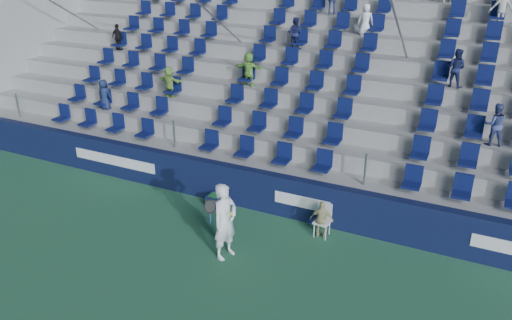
{
  "coord_description": "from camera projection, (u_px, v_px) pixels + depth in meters",
  "views": [
    {
      "loc": [
        5.55,
        -8.35,
        7.14
      ],
      "look_at": [
        0.2,
        2.8,
        1.7
      ],
      "focal_mm": 35.0,
      "sensor_mm": 36.0,
      "label": 1
    }
  ],
  "objects": [
    {
      "name": "tennis_player",
      "position": [
        225.0,
        221.0,
        11.95
      ],
      "size": [
        0.72,
        0.81,
        1.96
      ],
      "color": "white",
      "rests_on": "ground"
    },
    {
      "name": "line_judge",
      "position": [
        322.0,
        220.0,
        12.93
      ],
      "size": [
        0.64,
        0.35,
        1.04
      ],
      "primitive_type": "imported",
      "rotation": [
        0.0,
        0.0,
        3.31
      ],
      "color": "tan",
      "rests_on": "ground"
    },
    {
      "name": "ground",
      "position": [
        198.0,
        266.0,
        11.97
      ],
      "size": [
        70.0,
        70.0,
        0.0
      ],
      "primitive_type": "plane",
      "color": "#2B6442",
      "rests_on": "ground"
    },
    {
      "name": "grandstand",
      "position": [
        316.0,
        93.0,
        17.9
      ],
      "size": [
        24.0,
        8.17,
        6.63
      ],
      "color": "#9B9B96",
      "rests_on": "ground"
    },
    {
      "name": "ball_bin",
      "position": [
        218.0,
        201.0,
        14.56
      ],
      "size": [
        0.63,
        0.42,
        0.35
      ],
      "color": "#111A3E",
      "rests_on": "ground"
    },
    {
      "name": "line_judge_chair",
      "position": [
        324.0,
        217.0,
        13.06
      ],
      "size": [
        0.43,
        0.44,
        0.9
      ],
      "color": "white",
      "rests_on": "ground"
    },
    {
      "name": "sponsor_wall",
      "position": [
        255.0,
        189.0,
        14.32
      ],
      "size": [
        24.0,
        0.32,
        1.2
      ],
      "color": "#10173B",
      "rests_on": "ground"
    }
  ]
}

